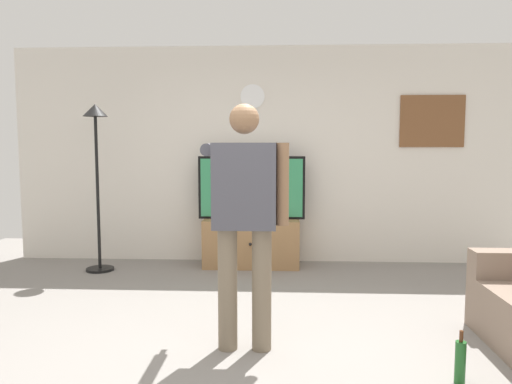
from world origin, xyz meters
TOP-DOWN VIEW (x-y plane):
  - ground_plane at (0.00, 0.00)m, footprint 8.40×8.40m
  - back_wall at (0.00, 2.95)m, footprint 6.40×0.10m
  - tv_stand at (-0.18, 2.60)m, footprint 1.16×0.46m
  - television at (-0.18, 2.65)m, footprint 1.29×0.07m
  - wall_clock at (-0.18, 2.89)m, footprint 0.30×0.03m
  - framed_picture at (2.03, 2.90)m, footprint 0.78×0.04m
  - floor_lamp at (-1.96, 2.32)m, footprint 0.32×0.32m
  - person_standing_nearer_lamp at (-0.09, 0.19)m, footprint 0.63×0.78m
  - beverage_bottle at (1.29, -0.27)m, footprint 0.07×0.07m

SIDE VIEW (x-z plane):
  - ground_plane at x=0.00m, z-range 0.00..0.00m
  - beverage_bottle at x=1.29m, z-range -0.03..0.31m
  - tv_stand at x=-0.18m, z-range 0.00..0.58m
  - television at x=-0.18m, z-range 0.58..1.34m
  - person_standing_nearer_lamp at x=-0.09m, z-range 0.13..1.89m
  - back_wall at x=0.00m, z-range 0.00..2.70m
  - floor_lamp at x=-1.96m, z-range 0.42..2.36m
  - framed_picture at x=2.03m, z-range 1.45..2.09m
  - wall_clock at x=-0.18m, z-range 1.93..2.23m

